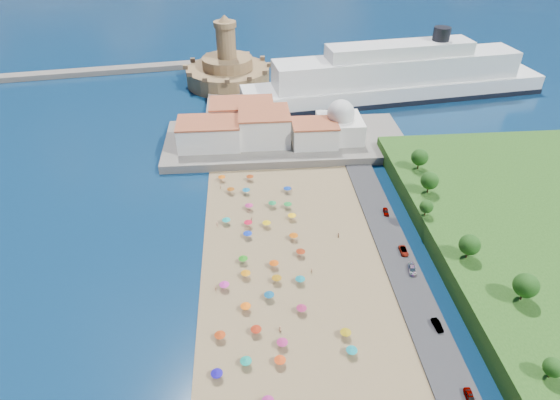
{
  "coord_description": "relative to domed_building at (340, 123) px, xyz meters",
  "views": [
    {
      "loc": [
        -4.97,
        -84.06,
        84.42
      ],
      "look_at": [
        4.0,
        25.0,
        8.0
      ],
      "focal_mm": 30.0,
      "sensor_mm": 36.0,
      "label": 1
    }
  ],
  "objects": [
    {
      "name": "ground",
      "position": [
        -30.0,
        -71.0,
        -8.97
      ],
      "size": [
        700.0,
        700.0,
        0.0
      ],
      "primitive_type": "plane",
      "color": "#071938",
      "rests_on": "ground"
    },
    {
      "name": "terrace",
      "position": [
        -20.0,
        2.0,
        -7.47
      ],
      "size": [
        90.0,
        36.0,
        3.0
      ],
      "primitive_type": "cube",
      "color": "#59544C",
      "rests_on": "ground"
    },
    {
      "name": "jetty",
      "position": [
        -42.0,
        37.0,
        -7.77
      ],
      "size": [
        18.0,
        70.0,
        2.4
      ],
      "primitive_type": "cube",
      "color": "#59544C",
      "rests_on": "ground"
    },
    {
      "name": "breakwater",
      "position": [
        -140.0,
        82.0,
        -7.67
      ],
      "size": [
        199.03,
        34.77,
        2.6
      ],
      "primitive_type": "cube",
      "rotation": [
        0.0,
        0.0,
        0.14
      ],
      "color": "#59544C",
      "rests_on": "ground"
    },
    {
      "name": "waterfront_buildings",
      "position": [
        -33.05,
        2.64,
        -1.1
      ],
      "size": [
        57.0,
        29.0,
        11.0
      ],
      "color": "silver",
      "rests_on": "terrace"
    },
    {
      "name": "domed_building",
      "position": [
        0.0,
        0.0,
        0.0
      ],
      "size": [
        16.0,
        16.0,
        15.0
      ],
      "color": "silver",
      "rests_on": "terrace"
    },
    {
      "name": "fortress",
      "position": [
        -42.0,
        67.0,
        -2.29
      ],
      "size": [
        40.0,
        40.0,
        32.4
      ],
      "color": "#9E764F",
      "rests_on": "ground"
    },
    {
      "name": "cruise_ship",
      "position": [
        33.54,
        42.91,
        0.06
      ],
      "size": [
        141.19,
        39.51,
        30.51
      ],
      "color": "black",
      "rests_on": "ground"
    },
    {
      "name": "beach_parasols",
      "position": [
        -31.57,
        -79.02,
        -6.83
      ],
      "size": [
        31.3,
        117.41,
        2.2
      ],
      "color": "gray",
      "rests_on": "beach"
    },
    {
      "name": "beachgoers",
      "position": [
        -31.26,
        -71.61,
        -7.87
      ],
      "size": [
        35.75,
        101.36,
        1.81
      ],
      "color": "tan",
      "rests_on": "beach"
    },
    {
      "name": "parked_cars",
      "position": [
        6.0,
        -74.28,
        -7.63
      ],
      "size": [
        2.59,
        64.78,
        1.35
      ],
      "color": "gray",
      "rests_on": "promenade"
    },
    {
      "name": "hillside_trees",
      "position": [
        19.26,
        -75.51,
        0.98
      ],
      "size": [
        15.57,
        106.77,
        7.1
      ],
      "color": "#382314",
      "rests_on": "hillside"
    }
  ]
}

